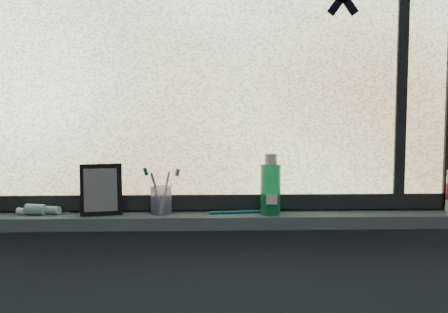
% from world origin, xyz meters
% --- Properties ---
extents(wall_back, '(3.00, 0.01, 2.50)m').
position_xyz_m(wall_back, '(0.00, 1.30, 1.25)').
color(wall_back, '#9EA3A8').
rests_on(wall_back, ground).
extents(windowsill, '(1.62, 0.14, 0.04)m').
position_xyz_m(windowsill, '(0.00, 1.23, 1.00)').
color(windowsill, '#485660').
rests_on(windowsill, wall_back).
extents(window_pane, '(1.50, 0.01, 1.00)m').
position_xyz_m(window_pane, '(0.00, 1.28, 1.53)').
color(window_pane, silver).
rests_on(window_pane, wall_back).
extents(frame_bottom, '(1.60, 0.03, 0.05)m').
position_xyz_m(frame_bottom, '(0.00, 1.28, 1.05)').
color(frame_bottom, black).
rests_on(frame_bottom, windowsill).
extents(frame_mullion, '(0.03, 0.03, 1.00)m').
position_xyz_m(frame_mullion, '(0.60, 1.28, 1.53)').
color(frame_mullion, black).
rests_on(frame_mullion, wall_back).
extents(vanity_mirror, '(0.14, 0.09, 0.16)m').
position_xyz_m(vanity_mirror, '(-0.38, 1.22, 1.10)').
color(vanity_mirror, black).
rests_on(vanity_mirror, windowsill).
extents(toothpaste_tube, '(0.20, 0.09, 0.03)m').
position_xyz_m(toothpaste_tube, '(-0.57, 1.23, 1.04)').
color(toothpaste_tube, silver).
rests_on(toothpaste_tube, windowsill).
extents(toothbrush_cup, '(0.08, 0.08, 0.09)m').
position_xyz_m(toothbrush_cup, '(-0.19, 1.23, 1.06)').
color(toothbrush_cup, '#BDAFE7').
rests_on(toothbrush_cup, windowsill).
extents(toothbrush_lying, '(0.23, 0.05, 0.02)m').
position_xyz_m(toothbrush_lying, '(0.06, 1.23, 1.03)').
color(toothbrush_lying, '#0C546C').
rests_on(toothbrush_lying, windowsill).
extents(mouthwash_bottle, '(0.08, 0.08, 0.16)m').
position_xyz_m(mouthwash_bottle, '(0.16, 1.21, 1.12)').
color(mouthwash_bottle, '#1D965C').
rests_on(mouthwash_bottle, windowsill).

